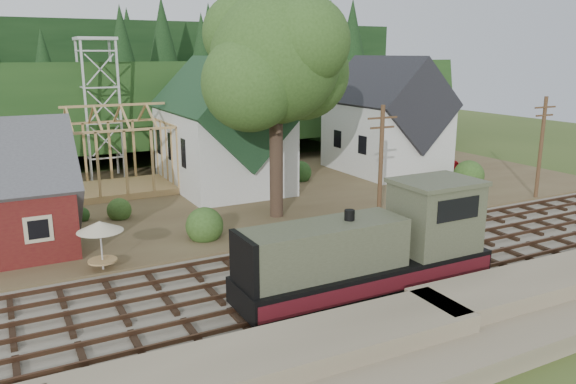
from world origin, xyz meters
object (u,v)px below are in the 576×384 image
locomotive (376,250)px  car_blue (18,231)px  car_red (437,163)px  patio_set (100,228)px

locomotive → car_blue: 21.33m
locomotive → car_red: locomotive is taller
car_blue → patio_set: patio_set is taller
car_red → patio_set: (-32.72, -11.11, 1.52)m
locomotive → car_red: bearing=41.9°
locomotive → car_red: (21.82, 19.61, -1.24)m
car_blue → car_red: (36.31, 4.02, 0.07)m
locomotive → car_blue: size_ratio=3.57×
car_blue → car_red: car_red is taller
car_blue → car_red: 36.53m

